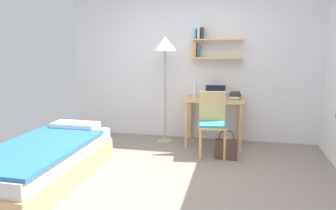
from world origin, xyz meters
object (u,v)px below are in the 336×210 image
Objects in this scene: standing_lamp at (165,50)px; handbag at (226,149)px; book_stack at (235,96)px; bed at (44,163)px; water_bottle at (195,91)px; desk_chair at (212,121)px; laptop at (215,95)px; desk at (214,108)px.

standing_lamp is 1.81m from handbag.
book_stack reaches higher than handbag.
water_bottle reaches higher than bed.
water_bottle is at bearing 51.91° from bed.
laptop is (-0.01, 0.57, 0.30)m from desk_chair.
book_stack is (2.15, 1.93, 0.57)m from bed.
standing_lamp reaches higher than desk.
water_bottle is (1.51, 1.92, 0.62)m from bed.
book_stack is at bearing 82.34° from handbag.
laptop is 0.75× the size of handbag.
desk_chair is at bearing -57.96° from water_bottle.
desk reaches higher than bed.
desk is 0.41m from water_bottle.
handbag is at bearing -35.20° from desk_chair.
bed is at bearing -142.86° from desk_chair.
laptop reaches higher than desk.
book_stack is (0.32, -0.04, 0.00)m from laptop.
desk_chair is 3.77× the size of book_stack.
handbag is at bearing 31.14° from bed.
handbag is at bearing -51.27° from water_bottle.
desk is 2.13× the size of handbag.
standing_lamp is (1.03, 1.85, 1.28)m from bed.
desk_chair is 4.43× the size of water_bottle.
standing_lamp is (-0.81, 0.45, 1.01)m from desk_chair.
standing_lamp reaches higher than laptop.
laptop is at bearing 8.45° from standing_lamp.
laptop is at bearing 107.20° from handbag.
desk_chair is at bearing -119.90° from book_stack.
handbag is at bearing -71.30° from desk.
bed is 9.43× the size of water_bottle.
standing_lamp is 1.33m from book_stack.
desk is (1.83, 1.90, 0.36)m from bed.
standing_lamp reaches higher than book_stack.
desk_chair is (1.84, 1.39, 0.27)m from bed.
bed is 6.01× the size of laptop.
bed is 2.13× the size of desk_chair.
desk is at bearing -175.53° from book_stack.
handbag is (0.22, -0.72, -0.65)m from laptop.
desk is at bearing 4.13° from standing_lamp.
standing_lamp is at bearing -171.55° from laptop.
desk_chair is (0.01, -0.51, -0.09)m from desk.
laptop reaches higher than bed.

